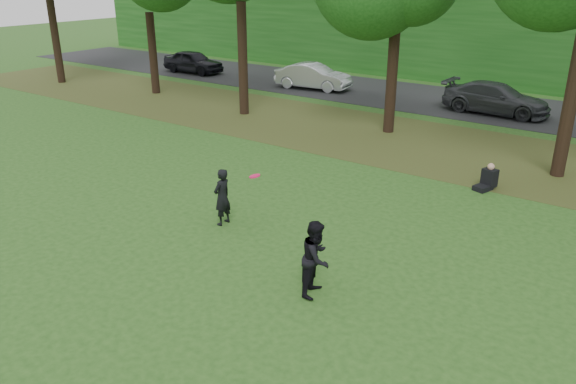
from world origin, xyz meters
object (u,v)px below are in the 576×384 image
Objects in this scene: frisbee at (255,176)px; seated_person at (488,180)px; player_right at (316,258)px; player_left at (222,197)px.

frisbee is 0.34× the size of seated_person.
seated_person is (1.08, 8.22, -0.53)m from player_right.
player_left is 8.44m from seated_person.
player_left is at bearing 57.73° from player_right.
frisbee is (1.56, -0.52, 1.09)m from player_left.
frisbee reaches higher than player_right.
player_right reaches higher than player_left.
player_left is 5.50× the size of frisbee.
frisbee is at bearing 71.30° from player_left.
seated_person is (3.45, 7.29, -1.56)m from frisbee.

